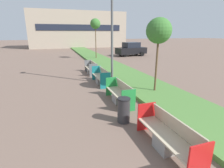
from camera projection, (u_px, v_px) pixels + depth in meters
The scene contains 11 objects.
planter_grass_strip at pixel (129, 77), 12.52m from camera, with size 2.80×120.00×0.18m.
building_backdrop at pixel (78, 30), 39.06m from camera, with size 20.30×7.21×7.51m.
bench_red_frame at pixel (168, 138), 4.73m from camera, with size 0.65×2.30×0.94m.
bench_green_frame at pixel (120, 95), 8.03m from camera, with size 0.65×2.16×0.94m.
bench_teal_frame at pixel (101, 78), 11.03m from camera, with size 0.65×2.23×0.94m.
bench_grey_frame at pixel (91, 69), 13.73m from camera, with size 0.65×1.99×0.94m.
litter_bin at pixel (124, 110), 6.23m from camera, with size 0.46×0.46×0.91m.
street_lamp_post at pixel (112, 20), 9.93m from camera, with size 0.24×0.44×6.90m.
sapling_tree_near at pixel (159, 31), 8.43m from camera, with size 1.24×1.24×3.83m.
sapling_tree_far at pixel (95, 24), 20.17m from camera, with size 1.18×1.18×4.71m.
parked_car_distant at pixel (131, 49), 24.29m from camera, with size 4.41×2.36×1.86m.
Camera 1 is at (-1.81, 0.86, 3.11)m, focal length 28.00 mm.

